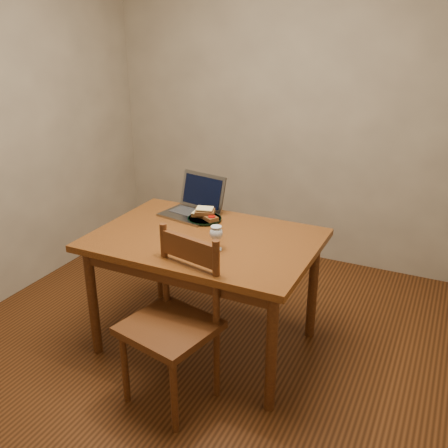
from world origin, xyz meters
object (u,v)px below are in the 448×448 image
at_px(laptop, 195,204).
at_px(plate, 205,219).
at_px(table, 205,250).
at_px(milk_glass, 216,238).
at_px(chair, 172,316).

bearing_deg(laptop, plate, -28.45).
height_order(table, laptop, laptop).
relative_size(plate, milk_glass, 1.52).
relative_size(table, chair, 2.52).
distance_m(table, chair, 0.53).
distance_m(chair, plate, 0.79).
bearing_deg(table, chair, -81.93).
xyz_separation_m(table, laptop, (-0.24, 0.32, 0.15)).
height_order(chair, plate, chair).
bearing_deg(milk_glass, chair, -100.62).
height_order(chair, milk_glass, chair).
xyz_separation_m(table, plate, (-0.12, 0.23, 0.09)).
distance_m(plate, laptop, 0.16).
relative_size(chair, milk_glass, 3.63).
distance_m(table, plate, 0.27).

